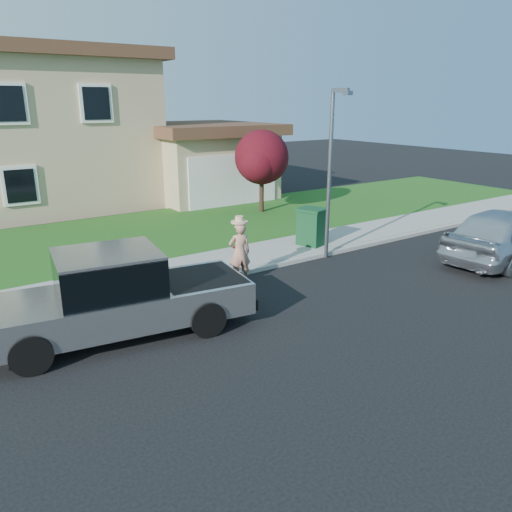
# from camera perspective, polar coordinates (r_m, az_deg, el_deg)

# --- Properties ---
(ground) EXTENTS (80.00, 80.00, 0.00)m
(ground) POSITION_cam_1_polar(r_m,az_deg,el_deg) (11.03, -0.80, -7.94)
(ground) COLOR black
(ground) RESTS_ON ground
(curb) EXTENTS (40.00, 0.20, 0.12)m
(curb) POSITION_cam_1_polar(r_m,az_deg,el_deg) (13.77, -4.05, -2.44)
(curb) COLOR gray
(curb) RESTS_ON ground
(sidewalk) EXTENTS (40.00, 2.00, 0.15)m
(sidewalk) POSITION_cam_1_polar(r_m,az_deg,el_deg) (14.68, -6.24, -1.17)
(sidewalk) COLOR gray
(sidewalk) RESTS_ON ground
(lawn) EXTENTS (40.00, 7.00, 0.10)m
(lawn) POSITION_cam_1_polar(r_m,az_deg,el_deg) (18.62, -12.88, 2.41)
(lawn) COLOR #194614
(lawn) RESTS_ON ground
(house) EXTENTS (14.00, 11.30, 6.85)m
(house) POSITION_cam_1_polar(r_m,az_deg,el_deg) (25.66, -19.52, 12.94)
(house) COLOR tan
(house) RESTS_ON ground
(pickup_truck) EXTENTS (5.78, 2.62, 1.83)m
(pickup_truck) POSITION_cam_1_polar(r_m,az_deg,el_deg) (10.68, -15.66, -4.52)
(pickup_truck) COLOR black
(pickup_truck) RESTS_ON ground
(woman) EXTENTS (0.68, 0.53, 1.83)m
(woman) POSITION_cam_1_polar(r_m,az_deg,el_deg) (13.29, -1.88, 0.53)
(woman) COLOR tan
(woman) RESTS_ON ground
(sedan) EXTENTS (5.06, 2.43, 1.67)m
(sedan) POSITION_cam_1_polar(r_m,az_deg,el_deg) (16.92, 26.56, 2.24)
(sedan) COLOR silver
(sedan) RESTS_ON ground
(ornamental_tree) EXTENTS (2.53, 2.28, 3.47)m
(ornamental_tree) POSITION_cam_1_polar(r_m,az_deg,el_deg) (21.42, 0.72, 10.94)
(ornamental_tree) COLOR black
(ornamental_tree) RESTS_ON lawn
(trash_bin) EXTENTS (0.96, 1.04, 1.22)m
(trash_bin) POSITION_cam_1_polar(r_m,az_deg,el_deg) (16.48, 6.38, 3.39)
(trash_bin) COLOR #103E1E
(trash_bin) RESTS_ON sidewalk
(street_lamp) EXTENTS (0.30, 0.66, 5.05)m
(street_lamp) POSITION_cam_1_polar(r_m,az_deg,el_deg) (15.17, 8.61, 10.22)
(street_lamp) COLOR slate
(street_lamp) RESTS_ON ground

